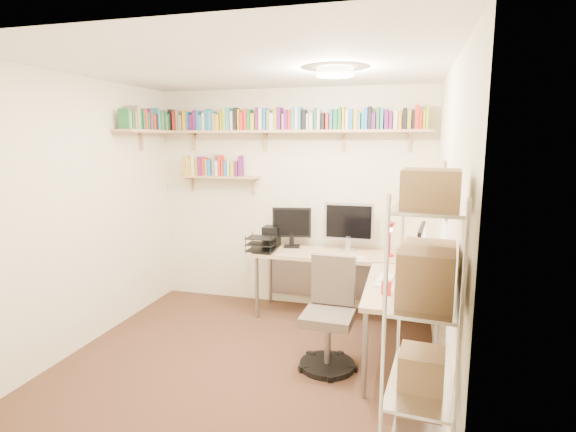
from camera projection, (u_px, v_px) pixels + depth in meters
name	position (u px, v px, depth m)	size (l,w,h in m)	color
ground	(248.00, 360.00, 3.98)	(3.20, 3.20, 0.00)	#40241B
room_shell	(246.00, 186.00, 3.72)	(3.24, 3.04, 2.52)	#F0E7C3
wall_shelves	(251.00, 131.00, 4.98)	(3.12, 1.09, 0.80)	tan
corner_desk	(343.00, 260.00, 4.58)	(1.94, 1.85, 1.26)	#DBB78E
office_chair	(329.00, 321.00, 3.83)	(0.50, 0.51, 0.95)	black
wire_rack	(426.00, 287.00, 2.36)	(0.42, 0.76, 1.79)	silver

